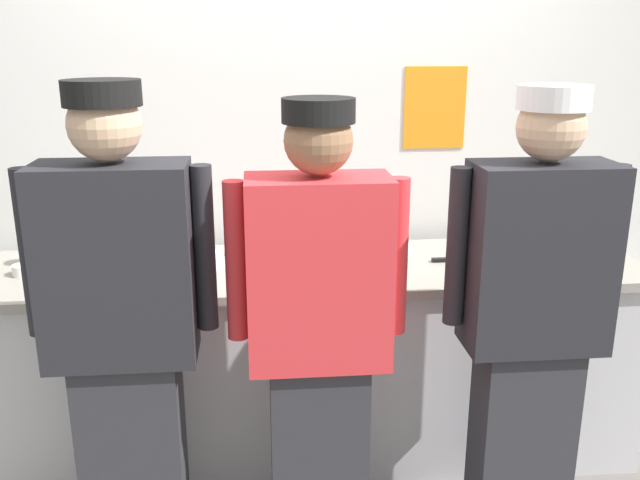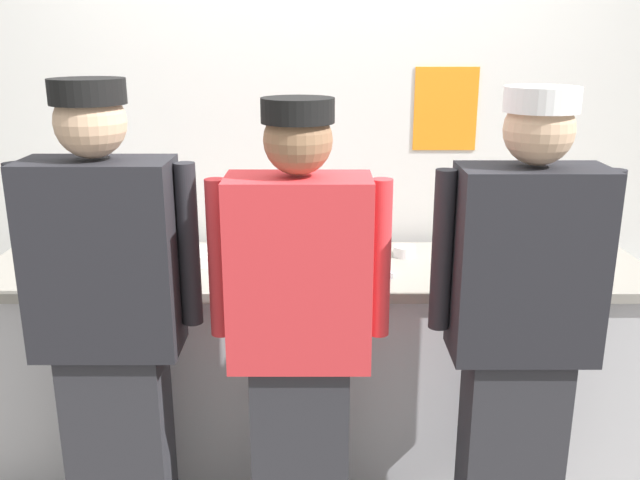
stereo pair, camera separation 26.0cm
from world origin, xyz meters
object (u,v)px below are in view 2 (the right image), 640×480
chef_center (301,334)px  plate_stack_front (203,256)px  squeeze_bottle_primary (289,260)px  ramekin_red_sauce (246,248)px  sheet_tray (337,265)px  ramekin_yellow_sauce (34,261)px  chef_far_right (522,327)px  plate_stack_rear (558,260)px  ramekin_green_sauce (405,251)px  chef_near_left (111,321)px  chefs_knife (462,264)px  ramekin_orange_sauce (514,272)px  deli_cup (46,245)px  mixing_bowl_steel (101,248)px

chef_center → plate_stack_front: (-0.45, 0.73, 0.04)m
chef_center → squeeze_bottle_primary: bearing=97.2°
plate_stack_front → ramekin_red_sauce: 0.22m
sheet_tray → ramekin_yellow_sauce: ramekin_yellow_sauce is taller
chef_far_right → chef_center: bearing=-178.7°
plate_stack_front → plate_stack_rear: (1.53, -0.05, 0.00)m
squeeze_bottle_primary → ramekin_green_sauce: bearing=33.7°
chef_near_left → ramekin_red_sauce: chef_near_left is taller
chef_center → plate_stack_rear: bearing=31.9°
sheet_tray → chefs_knife: 0.54m
plate_stack_front → ramekin_yellow_sauce: 0.72m
ramekin_orange_sauce → ramekin_yellow_sauce: ramekin_yellow_sauce is taller
chef_far_right → deli_cup: (-1.90, 0.78, 0.05)m
chef_far_right → plate_stack_rear: (0.34, 0.66, 0.02)m
mixing_bowl_steel → sheet_tray: 1.02m
ramekin_green_sauce → chefs_knife: size_ratio=0.35×
chef_near_left → ramekin_green_sauce: chef_near_left is taller
chef_center → plate_stack_rear: 1.28m
chef_center → chef_far_right: bearing=1.3°
ramekin_orange_sauce → ramekin_yellow_sauce: (-2.02, 0.14, 0.00)m
plate_stack_rear → deli_cup: deli_cup is taller
chef_far_right → sheet_tray: (-0.61, 0.63, 0.01)m
ramekin_yellow_sauce → ramekin_green_sauce: size_ratio=0.88×
chef_far_right → mixing_bowl_steel: size_ratio=5.18×
ramekin_red_sauce → ramekin_green_sauce: (0.72, -0.05, 0.00)m
chef_center → ramekin_yellow_sauce: size_ratio=19.47×
chef_center → ramekin_yellow_sauce: (-1.16, 0.67, 0.04)m
chef_center → plate_stack_rear: size_ratio=8.64×
chef_near_left → chef_far_right: size_ratio=1.01×
chef_center → plate_stack_front: 0.86m
chef_near_left → chefs_knife: (1.32, 0.65, -0.01)m
plate_stack_rear → ramekin_green_sauce: size_ratio=1.99×
squeeze_bottle_primary → chefs_knife: squeeze_bottle_primary is taller
chef_far_right → ramekin_orange_sauce: size_ratio=18.32×
chef_far_right → ramekin_yellow_sauce: 2.02m
mixing_bowl_steel → deli_cup: (-0.27, 0.08, -0.01)m
sheet_tray → chefs_knife: bearing=3.1°
ramekin_green_sauce → plate_stack_front: bearing=-175.1°
chefs_knife → sheet_tray: bearing=-176.9°
ramekin_orange_sauce → sheet_tray: bearing=170.8°
plate_stack_front → deli_cup: size_ratio=1.83×
plate_stack_rear → ramekin_orange_sauce: plate_stack_rear is taller
plate_stack_front → plate_stack_rear: 1.53m
ramekin_orange_sauce → chefs_knife: 0.24m
squeeze_bottle_primary → plate_stack_front: bearing=146.4°
chef_far_right → sheet_tray: 0.88m
mixing_bowl_steel → squeeze_bottle_primary: squeeze_bottle_primary is taller
ramekin_green_sauce → chef_near_left: bearing=-144.5°
plate_stack_front → mixing_bowl_steel: size_ratio=0.60×
plate_stack_front → plate_stack_rear: size_ratio=1.03×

